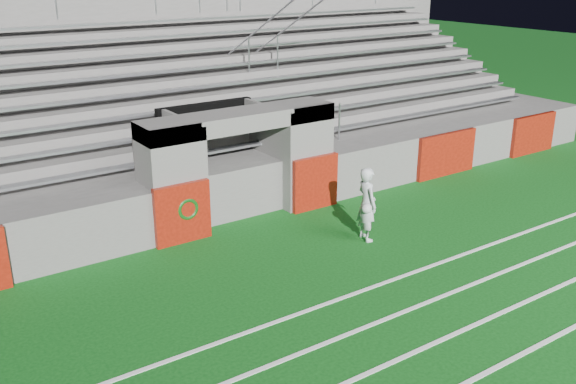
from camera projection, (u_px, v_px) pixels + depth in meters
ground at (331, 271)px, 12.83m from camera, size 90.00×90.00×0.00m
stadium_structure at (161, 121)px, 18.50m from camera, size 26.00×8.48×5.42m
goalkeeper_with_ball at (367, 204)px, 14.00m from camera, size 0.60×0.72×1.67m
hose_coil at (187, 210)px, 13.95m from camera, size 0.51×0.15×0.58m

